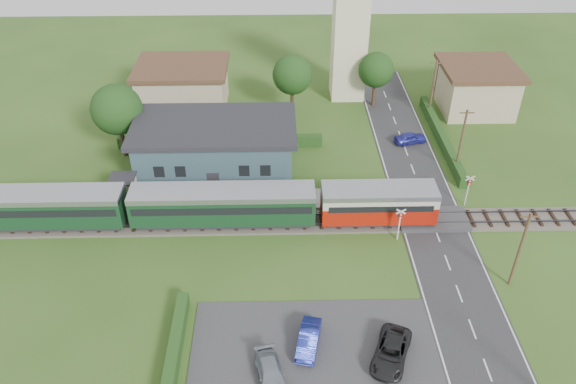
{
  "coord_description": "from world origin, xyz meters",
  "views": [
    {
      "loc": [
        -3.87,
        -37.25,
        31.45
      ],
      "look_at": [
        -2.93,
        4.0,
        2.02
      ],
      "focal_mm": 35.0,
      "sensor_mm": 36.0,
      "label": 1
    }
  ],
  "objects_px": {
    "car_on_road": "(411,138)",
    "church_tower": "(351,15)",
    "crossing_signal_near": "(400,220)",
    "crossing_signal_far": "(469,186)",
    "pedestrian_far": "(137,195)",
    "house_west": "(183,86)",
    "car_park_dark": "(391,352)",
    "house_east": "(476,87)",
    "car_park_silver": "(271,375)",
    "station_building": "(216,147)",
    "equipment_hut": "(124,189)",
    "train": "(187,205)",
    "pedestrian_near": "(295,191)",
    "car_park_blue": "(309,339)"
  },
  "relations": [
    {
      "from": "equipment_hut",
      "to": "car_park_blue",
      "type": "relative_size",
      "value": 0.67
    },
    {
      "from": "car_on_road",
      "to": "church_tower",
      "type": "bearing_deg",
      "value": 10.03
    },
    {
      "from": "crossing_signal_near",
      "to": "car_park_silver",
      "type": "bearing_deg",
      "value": -127.64
    },
    {
      "from": "house_west",
      "to": "car_park_blue",
      "type": "height_order",
      "value": "house_west"
    },
    {
      "from": "car_park_blue",
      "to": "car_park_silver",
      "type": "distance_m",
      "value": 3.82
    },
    {
      "from": "train",
      "to": "church_tower",
      "type": "height_order",
      "value": "church_tower"
    },
    {
      "from": "car_park_silver",
      "to": "pedestrian_far",
      "type": "bearing_deg",
      "value": 109.85
    },
    {
      "from": "equipment_hut",
      "to": "car_park_silver",
      "type": "height_order",
      "value": "equipment_hut"
    },
    {
      "from": "crossing_signal_near",
      "to": "equipment_hut",
      "type": "bearing_deg",
      "value": 167.06
    },
    {
      "from": "car_on_road",
      "to": "station_building",
      "type": "bearing_deg",
      "value": 87.79
    },
    {
      "from": "church_tower",
      "to": "car_park_dark",
      "type": "xyz_separation_m",
      "value": [
        -1.36,
        -40.93,
        -9.5
      ]
    },
    {
      "from": "car_park_blue",
      "to": "car_park_silver",
      "type": "height_order",
      "value": "car_park_blue"
    },
    {
      "from": "station_building",
      "to": "car_park_dark",
      "type": "distance_m",
      "value": 27.61
    },
    {
      "from": "house_west",
      "to": "car_on_road",
      "type": "distance_m",
      "value": 27.43
    },
    {
      "from": "crossing_signal_far",
      "to": "car_park_dark",
      "type": "xyz_separation_m",
      "value": [
        -9.96,
        -17.32,
        -1.41
      ]
    },
    {
      "from": "house_west",
      "to": "pedestrian_near",
      "type": "distance_m",
      "value": 23.73
    },
    {
      "from": "car_on_road",
      "to": "pedestrian_near",
      "type": "relative_size",
      "value": 1.81
    },
    {
      "from": "crossing_signal_far",
      "to": "pedestrian_near",
      "type": "distance_m",
      "value": 15.86
    },
    {
      "from": "church_tower",
      "to": "car_park_blue",
      "type": "distance_m",
      "value": 41.4
    },
    {
      "from": "train",
      "to": "crossing_signal_near",
      "type": "xyz_separation_m",
      "value": [
        18.22,
        -2.41,
        -0.04
      ]
    },
    {
      "from": "equipment_hut",
      "to": "station_building",
      "type": "relative_size",
      "value": 0.16
    },
    {
      "from": "house_east",
      "to": "car_park_silver",
      "type": "height_order",
      "value": "house_east"
    },
    {
      "from": "car_park_blue",
      "to": "pedestrian_far",
      "type": "relative_size",
      "value": 2.13
    },
    {
      "from": "crossing_signal_near",
      "to": "crossing_signal_far",
      "type": "xyz_separation_m",
      "value": [
        7.2,
        4.8,
        0.0
      ]
    },
    {
      "from": "equipment_hut",
      "to": "car_park_silver",
      "type": "bearing_deg",
      "value": -55.51
    },
    {
      "from": "house_west",
      "to": "car_park_silver",
      "type": "xyz_separation_m",
      "value": [
        10.53,
        -39.5,
        -2.12
      ]
    },
    {
      "from": "train",
      "to": "crossing_signal_far",
      "type": "relative_size",
      "value": 13.18
    },
    {
      "from": "station_building",
      "to": "car_on_road",
      "type": "xyz_separation_m",
      "value": [
        20.76,
        4.83,
        -2.04
      ]
    },
    {
      "from": "church_tower",
      "to": "pedestrian_far",
      "type": "relative_size",
      "value": 9.89
    },
    {
      "from": "station_building",
      "to": "pedestrian_near",
      "type": "relative_size",
      "value": 8.14
    },
    {
      "from": "church_tower",
      "to": "pedestrian_far",
      "type": "bearing_deg",
      "value": -133.2
    },
    {
      "from": "train",
      "to": "church_tower",
      "type": "xyz_separation_m",
      "value": [
        16.82,
        26.0,
        8.05
      ]
    },
    {
      "from": "equipment_hut",
      "to": "car_park_silver",
      "type": "distance_m",
      "value": 23.92
    },
    {
      "from": "equipment_hut",
      "to": "pedestrian_near",
      "type": "bearing_deg",
      "value": -0.57
    },
    {
      "from": "train",
      "to": "car_park_dark",
      "type": "distance_m",
      "value": 21.54
    },
    {
      "from": "house_east",
      "to": "pedestrian_near",
      "type": "bearing_deg",
      "value": -139.55
    },
    {
      "from": "car_on_road",
      "to": "pedestrian_far",
      "type": "height_order",
      "value": "pedestrian_far"
    },
    {
      "from": "church_tower",
      "to": "crossing_signal_far",
      "type": "relative_size",
      "value": 5.37
    },
    {
      "from": "crossing_signal_near",
      "to": "car_park_dark",
      "type": "bearing_deg",
      "value": -102.44
    },
    {
      "from": "house_east",
      "to": "pedestrian_near",
      "type": "height_order",
      "value": "house_east"
    },
    {
      "from": "crossing_signal_near",
      "to": "crossing_signal_far",
      "type": "bearing_deg",
      "value": 33.69
    },
    {
      "from": "pedestrian_near",
      "to": "equipment_hut",
      "type": "bearing_deg",
      "value": -15.87
    },
    {
      "from": "car_on_road",
      "to": "pedestrian_near",
      "type": "height_order",
      "value": "pedestrian_near"
    },
    {
      "from": "station_building",
      "to": "house_east",
      "type": "bearing_deg",
      "value": 23.44
    },
    {
      "from": "house_west",
      "to": "pedestrian_far",
      "type": "bearing_deg",
      "value": -95.04
    },
    {
      "from": "pedestrian_far",
      "to": "church_tower",
      "type": "bearing_deg",
      "value": -43.64
    },
    {
      "from": "pedestrian_far",
      "to": "house_west",
      "type": "bearing_deg",
      "value": -5.49
    },
    {
      "from": "equipment_hut",
      "to": "station_building",
      "type": "height_order",
      "value": "station_building"
    },
    {
      "from": "church_tower",
      "to": "house_west",
      "type": "relative_size",
      "value": 1.63
    },
    {
      "from": "equipment_hut",
      "to": "train",
      "type": "height_order",
      "value": "train"
    }
  ]
}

